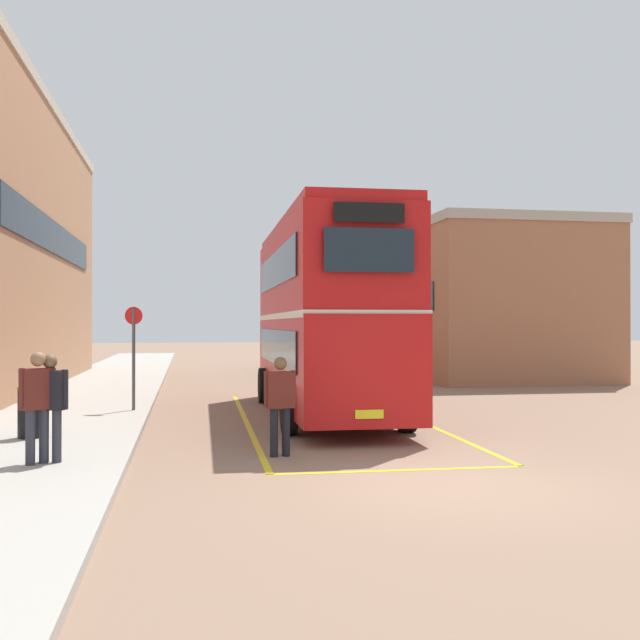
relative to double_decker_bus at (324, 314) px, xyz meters
The scene contains 11 objects.
ground_plane 6.72m from the double_decker_bus, 87.69° to the left, with size 135.60×135.60×0.00m, color #846651.
sidewalk_left 10.93m from the double_decker_bus, 125.90° to the left, with size 4.00×57.60×0.14m, color #A39E93.
depot_building_right 16.25m from the double_decker_bus, 55.14° to the left, with size 7.18×13.05×6.38m.
double_decker_bus is the anchor object (origin of this frame).
single_deck_bus 16.97m from the double_decker_bus, 79.84° to the left, with size 3.31×8.40×3.02m.
pedestrian_boarding 5.98m from the double_decker_bus, 107.94° to the right, with size 0.56×0.32×1.70m.
pedestrian_waiting_near 8.30m from the double_decker_bus, 131.36° to the right, with size 0.53×0.37×1.66m.
pedestrian_waiting_far 8.49m from the double_decker_bus, 131.71° to the right, with size 0.51×0.47×1.70m.
litter_bin 7.38m from the double_decker_bus, 150.58° to the right, with size 0.48×0.48×0.96m.
bus_stop_sign 4.77m from the double_decker_bus, behind, with size 0.43×0.14×2.55m.
bay_marking_yellow 3.14m from the double_decker_bus, 90.51° to the right, with size 4.34×12.17×0.01m.
Camera 1 is at (-3.59, -9.86, 2.26)m, focal length 41.54 mm.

